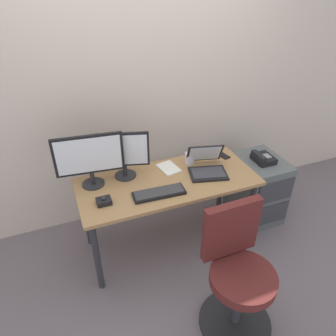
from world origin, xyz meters
name	(u,v)px	position (x,y,z in m)	size (l,w,h in m)	color
ground_plane	(168,242)	(0.00, 0.00, 0.00)	(8.00, 8.00, 0.00)	slate
back_wall	(140,75)	(0.00, 0.67, 1.40)	(6.00, 0.10, 2.80)	beige
desk	(168,188)	(0.00, 0.00, 0.63)	(1.49, 0.64, 0.71)	#A67A4B
file_cabinet	(257,188)	(0.98, 0.06, 0.33)	(0.42, 0.53, 0.65)	#595E5F
desk_phone	(263,158)	(0.97, 0.04, 0.69)	(0.17, 0.20, 0.09)	black
office_chair	(237,276)	(0.16, -0.87, 0.45)	(0.52, 0.52, 0.97)	black
monitor_main	(89,158)	(-0.59, 0.16, 0.97)	(0.53, 0.18, 0.44)	#262628
monitor_side	(124,153)	(-0.31, 0.19, 0.94)	(0.41, 0.18, 0.40)	#262628
keyboard	(159,193)	(-0.13, -0.15, 0.73)	(0.42, 0.16, 0.03)	black
laptop	(207,166)	(0.36, 0.01, 0.76)	(0.38, 0.39, 0.22)	black
trackball_mouse	(104,201)	(-0.55, -0.11, 0.74)	(0.11, 0.09, 0.07)	black
coffee_mug	(190,158)	(0.28, 0.19, 0.76)	(0.10, 0.09, 0.10)	silver
paper_notepad	(169,168)	(0.07, 0.16, 0.72)	(0.15, 0.21, 0.01)	white
cell_phone	(223,155)	(0.62, 0.19, 0.72)	(0.07, 0.14, 0.01)	black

